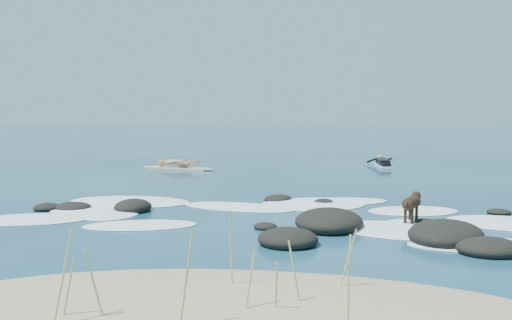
# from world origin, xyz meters

# --- Properties ---
(ground) EXTENTS (160.00, 160.00, 0.00)m
(ground) POSITION_xyz_m (0.00, 0.00, 0.00)
(ground) COLOR #0A2642
(ground) RESTS_ON ground
(dune_grass) EXTENTS (3.32, 2.04, 1.15)m
(dune_grass) POSITION_xyz_m (-0.18, -8.28, 0.59)
(dune_grass) COLOR tan
(dune_grass) RESTS_ON ground
(reef_rocks) EXTENTS (13.85, 6.46, 0.54)m
(reef_rocks) POSITION_xyz_m (0.99, -2.44, 0.11)
(reef_rocks) COLOR black
(reef_rocks) RESTS_ON ground
(breaking_foam) EXTENTS (13.94, 6.66, 0.12)m
(breaking_foam) POSITION_xyz_m (-0.59, -0.86, 0.01)
(breaking_foam) COLOR white
(breaking_foam) RESTS_ON ground
(standing_surfer_rig) EXTENTS (3.35, 1.08, 1.91)m
(standing_surfer_rig) POSITION_xyz_m (-5.94, 8.99, 0.75)
(standing_surfer_rig) COLOR beige
(standing_surfer_rig) RESTS_ON ground
(paddling_surfer_rig) EXTENTS (1.20, 2.70, 0.47)m
(paddling_surfer_rig) POSITION_xyz_m (2.88, 11.73, 0.16)
(paddling_surfer_rig) COLOR silver
(paddling_surfer_rig) RESTS_ON ground
(dog) EXTENTS (0.55, 1.10, 0.72)m
(dog) POSITION_xyz_m (2.67, -1.61, 0.48)
(dog) COLOR black
(dog) RESTS_ON ground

